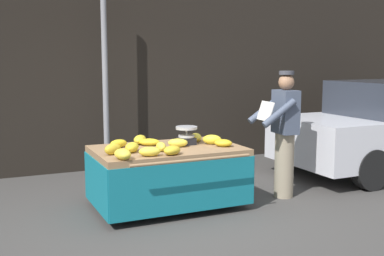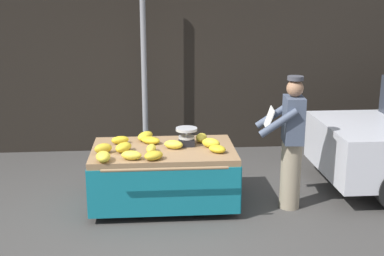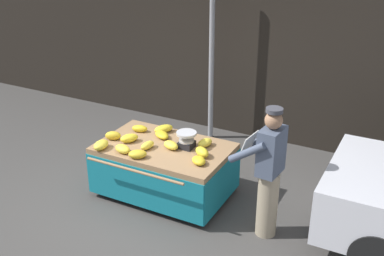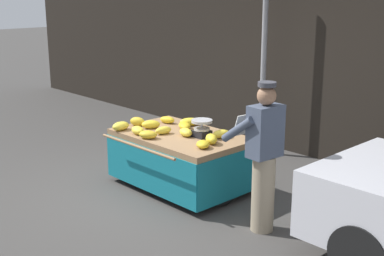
{
  "view_description": "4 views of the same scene",
  "coord_description": "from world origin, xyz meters",
  "px_view_note": "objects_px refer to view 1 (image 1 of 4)",
  "views": [
    {
      "loc": [
        -2.04,
        -5.06,
        1.86
      ],
      "look_at": [
        0.46,
        0.45,
        1.0
      ],
      "focal_mm": 45.11,
      "sensor_mm": 36.0,
      "label": 1
    },
    {
      "loc": [
        0.01,
        -5.79,
        2.7
      ],
      "look_at": [
        0.5,
        0.45,
        1.04
      ],
      "focal_mm": 47.96,
      "sensor_mm": 36.0,
      "label": 2
    },
    {
      "loc": [
        3.25,
        -4.61,
        3.72
      ],
      "look_at": [
        0.54,
        0.54,
        1.11
      ],
      "focal_mm": 44.67,
      "sensor_mm": 36.0,
      "label": 3
    },
    {
      "loc": [
        5.18,
        -4.09,
        2.67
      ],
      "look_at": [
        0.42,
        0.41,
        0.92
      ],
      "focal_mm": 48.83,
      "sensor_mm": 36.0,
      "label": 4
    }
  ],
  "objects_px": {
    "banana_bunch_2": "(161,147)",
    "banana_bunch_8": "(113,149)",
    "banana_bunch_10": "(118,144)",
    "banana_bunch_12": "(123,154)",
    "banana_bunch_5": "(196,137)",
    "banana_bunch_9": "(149,142)",
    "banana_bunch_7": "(140,140)",
    "banana_cart": "(168,163)",
    "banana_bunch_11": "(132,147)",
    "banana_bunch_6": "(150,152)",
    "weighing_scale": "(186,135)",
    "vendor_person": "(284,134)",
    "street_pole": "(105,80)",
    "banana_bunch_1": "(178,143)",
    "banana_bunch_3": "(172,150)",
    "banana_bunch_0": "(212,140)",
    "banana_bunch_4": "(223,143)"
  },
  "relations": [
    {
      "from": "banana_bunch_7",
      "to": "banana_bunch_2",
      "type": "bearing_deg",
      "value": -82.05
    },
    {
      "from": "banana_bunch_0",
      "to": "banana_bunch_7",
      "type": "distance_m",
      "value": 0.94
    },
    {
      "from": "banana_bunch_3",
      "to": "banana_bunch_7",
      "type": "relative_size",
      "value": 0.82
    },
    {
      "from": "street_pole",
      "to": "banana_bunch_9",
      "type": "height_order",
      "value": "street_pole"
    },
    {
      "from": "banana_bunch_1",
      "to": "banana_bunch_7",
      "type": "relative_size",
      "value": 0.84
    },
    {
      "from": "banana_bunch_0",
      "to": "banana_bunch_6",
      "type": "xyz_separation_m",
      "value": [
        -1.0,
        -0.4,
        -0.01
      ]
    },
    {
      "from": "street_pole",
      "to": "weighing_scale",
      "type": "distance_m",
      "value": 2.12
    },
    {
      "from": "banana_bunch_9",
      "to": "banana_bunch_12",
      "type": "distance_m",
      "value": 0.89
    },
    {
      "from": "banana_cart",
      "to": "banana_bunch_1",
      "type": "height_order",
      "value": "banana_bunch_1"
    },
    {
      "from": "street_pole",
      "to": "banana_bunch_1",
      "type": "height_order",
      "value": "street_pole"
    },
    {
      "from": "banana_bunch_7",
      "to": "banana_bunch_12",
      "type": "height_order",
      "value": "banana_bunch_12"
    },
    {
      "from": "banana_bunch_1",
      "to": "banana_bunch_2",
      "type": "relative_size",
      "value": 1.03
    },
    {
      "from": "banana_bunch_0",
      "to": "vendor_person",
      "type": "xyz_separation_m",
      "value": [
        0.99,
        -0.19,
        0.04
      ]
    },
    {
      "from": "banana_bunch_11",
      "to": "banana_bunch_6",
      "type": "bearing_deg",
      "value": -70.82
    },
    {
      "from": "banana_bunch_7",
      "to": "street_pole",
      "type": "bearing_deg",
      "value": 90.71
    },
    {
      "from": "banana_bunch_11",
      "to": "banana_bunch_12",
      "type": "distance_m",
      "value": 0.42
    },
    {
      "from": "banana_cart",
      "to": "banana_bunch_2",
      "type": "height_order",
      "value": "banana_bunch_2"
    },
    {
      "from": "banana_bunch_3",
      "to": "vendor_person",
      "type": "xyz_separation_m",
      "value": [
        1.72,
        0.25,
        0.05
      ]
    },
    {
      "from": "weighing_scale",
      "to": "vendor_person",
      "type": "xyz_separation_m",
      "value": [
        1.29,
        -0.32,
        -0.02
      ]
    },
    {
      "from": "banana_bunch_1",
      "to": "banana_bunch_10",
      "type": "xyz_separation_m",
      "value": [
        -0.69,
        0.27,
        -0.0
      ]
    },
    {
      "from": "banana_bunch_1",
      "to": "vendor_person",
      "type": "relative_size",
      "value": 0.14
    },
    {
      "from": "banana_bunch_6",
      "to": "banana_bunch_9",
      "type": "distance_m",
      "value": 0.69
    },
    {
      "from": "banana_bunch_8",
      "to": "banana_bunch_9",
      "type": "distance_m",
      "value": 0.7
    },
    {
      "from": "banana_bunch_2",
      "to": "banana_bunch_12",
      "type": "height_order",
      "value": "banana_bunch_12"
    },
    {
      "from": "weighing_scale",
      "to": "banana_bunch_0",
      "type": "distance_m",
      "value": 0.34
    },
    {
      "from": "weighing_scale",
      "to": "banana_bunch_0",
      "type": "relative_size",
      "value": 1.14
    },
    {
      "from": "banana_bunch_2",
      "to": "banana_bunch_3",
      "type": "distance_m",
      "value": 0.29
    },
    {
      "from": "banana_bunch_5",
      "to": "banana_bunch_9",
      "type": "xyz_separation_m",
      "value": [
        -0.67,
        -0.04,
        -0.01
      ]
    },
    {
      "from": "banana_bunch_1",
      "to": "banana_bunch_9",
      "type": "bearing_deg",
      "value": 140.02
    },
    {
      "from": "banana_bunch_1",
      "to": "banana_bunch_2",
      "type": "height_order",
      "value": "banana_bunch_1"
    },
    {
      "from": "weighing_scale",
      "to": "banana_bunch_6",
      "type": "xyz_separation_m",
      "value": [
        -0.69,
        -0.53,
        -0.06
      ]
    },
    {
      "from": "banana_bunch_6",
      "to": "banana_bunch_11",
      "type": "distance_m",
      "value": 0.33
    },
    {
      "from": "banana_bunch_10",
      "to": "banana_bunch_12",
      "type": "distance_m",
      "value": 0.73
    },
    {
      "from": "banana_bunch_8",
      "to": "banana_bunch_12",
      "type": "height_order",
      "value": "banana_bunch_8"
    },
    {
      "from": "banana_bunch_0",
      "to": "banana_bunch_3",
      "type": "bearing_deg",
      "value": -149.41
    },
    {
      "from": "street_pole",
      "to": "banana_bunch_11",
      "type": "relative_size",
      "value": 11.83
    },
    {
      "from": "banana_bunch_2",
      "to": "banana_bunch_6",
      "type": "xyz_separation_m",
      "value": [
        -0.23,
        -0.25,
        0.0
      ]
    },
    {
      "from": "weighing_scale",
      "to": "banana_bunch_4",
      "type": "height_order",
      "value": "weighing_scale"
    },
    {
      "from": "banana_bunch_10",
      "to": "banana_bunch_6",
      "type": "bearing_deg",
      "value": -75.66
    },
    {
      "from": "banana_bunch_8",
      "to": "banana_bunch_12",
      "type": "relative_size",
      "value": 0.84
    },
    {
      "from": "banana_bunch_1",
      "to": "banana_bunch_12",
      "type": "height_order",
      "value": "banana_bunch_12"
    },
    {
      "from": "weighing_scale",
      "to": "banana_bunch_12",
      "type": "distance_m",
      "value": 1.17
    },
    {
      "from": "weighing_scale",
      "to": "banana_bunch_3",
      "type": "height_order",
      "value": "weighing_scale"
    },
    {
      "from": "banana_bunch_10",
      "to": "banana_bunch_3",
      "type": "bearing_deg",
      "value": -58.39
    },
    {
      "from": "banana_bunch_1",
      "to": "banana_bunch_3",
      "type": "relative_size",
      "value": 1.02
    },
    {
      "from": "banana_bunch_0",
      "to": "banana_bunch_2",
      "type": "height_order",
      "value": "banana_bunch_0"
    },
    {
      "from": "banana_bunch_2",
      "to": "banana_bunch_11",
      "type": "bearing_deg",
      "value": 169.62
    },
    {
      "from": "banana_bunch_2",
      "to": "banana_bunch_8",
      "type": "relative_size",
      "value": 1.08
    },
    {
      "from": "banana_bunch_11",
      "to": "banana_bunch_7",
      "type": "bearing_deg",
      "value": 62.22
    },
    {
      "from": "banana_bunch_5",
      "to": "banana_bunch_9",
      "type": "bearing_deg",
      "value": -176.94
    }
  ]
}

